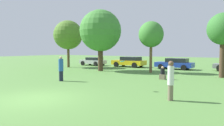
# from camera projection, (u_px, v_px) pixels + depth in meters

# --- Properties ---
(ground_plane) EXTENTS (120.00, 120.00, 0.00)m
(ground_plane) POSITION_uv_depth(u_px,v_px,m) (36.00, 99.00, 10.11)
(ground_plane) COLOR #54843D
(person_thrower) EXTENTS (0.35, 0.35, 1.82)m
(person_thrower) POSITION_uv_depth(u_px,v_px,m) (61.00, 69.00, 15.75)
(person_thrower) COLOR #191E33
(person_thrower) RESTS_ON ground
(person_catcher) EXTENTS (0.29, 0.29, 1.82)m
(person_catcher) POSITION_uv_depth(u_px,v_px,m) (171.00, 80.00, 9.72)
(person_catcher) COLOR #726651
(person_catcher) RESTS_ON ground
(frisbee) EXTENTS (0.25, 0.24, 0.09)m
(frisbee) POSITION_uv_depth(u_px,v_px,m) (122.00, 61.00, 12.16)
(frisbee) COLOR #19B2D8
(bystander_sitting) EXTENTS (0.44, 0.37, 1.02)m
(bystander_sitting) POSITION_uv_depth(u_px,v_px,m) (163.00, 74.00, 16.67)
(bystander_sitting) COLOR #726651
(bystander_sitting) RESTS_ON ground
(tree_0) EXTENTS (3.75, 3.75, 6.08)m
(tree_0) POSITION_uv_depth(u_px,v_px,m) (68.00, 35.00, 27.67)
(tree_0) COLOR brown
(tree_0) RESTS_ON ground
(tree_1) EXTENTS (4.47, 4.47, 6.58)m
(tree_1) POSITION_uv_depth(u_px,v_px,m) (100.00, 31.00, 22.96)
(tree_1) COLOR #473323
(tree_1) RESTS_ON ground
(tree_2) EXTENTS (2.47, 2.47, 5.13)m
(tree_2) POSITION_uv_depth(u_px,v_px,m) (151.00, 35.00, 21.26)
(tree_2) COLOR brown
(tree_2) RESTS_ON ground
(tree_3) EXTENTS (2.55, 2.55, 5.33)m
(tree_3) POSITION_uv_depth(u_px,v_px,m) (223.00, 30.00, 17.48)
(tree_3) COLOR #473323
(tree_3) RESTS_ON ground
(parked_car_silver) EXTENTS (3.93, 1.96, 1.17)m
(parked_car_silver) POSITION_uv_depth(u_px,v_px,m) (93.00, 61.00, 31.24)
(parked_car_silver) COLOR #B2B2B7
(parked_car_silver) RESTS_ON ground
(parked_car_yellow) EXTENTS (4.45, 2.21, 1.36)m
(parked_car_yellow) POSITION_uv_depth(u_px,v_px,m) (129.00, 62.00, 28.39)
(parked_car_yellow) COLOR gold
(parked_car_yellow) RESTS_ON ground
(parked_car_blue) EXTENTS (4.37, 1.97, 1.30)m
(parked_car_blue) POSITION_uv_depth(u_px,v_px,m) (175.00, 64.00, 25.12)
(parked_car_blue) COLOR #1E389E
(parked_car_blue) RESTS_ON ground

